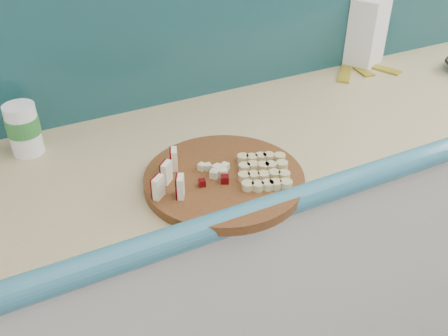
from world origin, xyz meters
TOP-DOWN VIEW (x-y plane):
  - kitchen_counter at (0.10, 1.50)m, footprint 2.20×0.63m
  - cutting_board at (-0.45, 1.33)m, footprint 0.49×0.49m
  - apple_wedges at (-0.57, 1.35)m, footprint 0.10×0.14m
  - apple_chunks at (-0.47, 1.34)m, footprint 0.05×0.06m
  - banana_slices at (-0.37, 1.29)m, footprint 0.15×0.16m
  - flour_bag at (0.32, 1.76)m, footprint 0.16×0.14m
  - canister at (-0.83, 1.68)m, footprint 0.08×0.08m
  - banana_peel at (0.28, 1.72)m, footprint 0.25×0.21m

SIDE VIEW (x-z plane):
  - kitchen_counter at x=0.10m, z-range 0.00..0.91m
  - banana_peel at x=0.28m, z-range 0.91..0.92m
  - cutting_board at x=-0.45m, z-range 0.91..0.93m
  - banana_slices at x=-0.37m, z-range 0.93..0.95m
  - apple_chunks at x=-0.47m, z-range 0.93..0.95m
  - apple_wedges at x=-0.57m, z-range 0.93..0.98m
  - canister at x=-0.83m, z-range 0.91..1.04m
  - flour_bag at x=0.32m, z-range 0.91..1.14m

